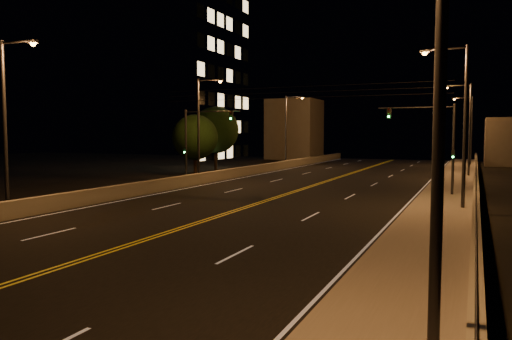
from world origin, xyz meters
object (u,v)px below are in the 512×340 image
at_px(streetlight_2, 467,124).
at_px(tree_1, 215,130).
at_px(streetlight_4, 8,116).
at_px(streetlight_5, 201,123).
at_px(traffic_signal_right, 438,139).
at_px(tree_0, 195,137).
at_px(streetlight_3, 469,126).
at_px(traffic_signal_left, 196,138).
at_px(streetlight_6, 288,126).
at_px(streetlight_1, 460,117).
at_px(building_tower, 145,67).
at_px(streetlight_0, 422,78).

xyz_separation_m(streetlight_2, tree_1, (-27.71, 0.22, -0.53)).
height_order(streetlight_4, streetlight_5, same).
bearing_deg(traffic_signal_right, tree_0, 160.45).
bearing_deg(streetlight_5, traffic_signal_right, -7.95).
relative_size(streetlight_3, traffic_signal_left, 1.44).
bearing_deg(traffic_signal_right, streetlight_4, -139.34).
relative_size(streetlight_5, streetlight_6, 1.00).
distance_m(streetlight_1, building_tower, 48.53).
xyz_separation_m(streetlight_0, streetlight_4, (-21.44, 10.02, 0.00)).
bearing_deg(building_tower, streetlight_6, 14.75).
bearing_deg(tree_1, streetlight_4, -79.59).
height_order(streetlight_2, streetlight_3, same).
height_order(streetlight_5, tree_1, streetlight_5).
bearing_deg(building_tower, tree_1, -14.52).
height_order(streetlight_1, streetlight_4, same).
xyz_separation_m(streetlight_0, streetlight_5, (-21.44, 29.93, 0.00)).
bearing_deg(streetlight_3, building_tower, -159.37).
bearing_deg(traffic_signal_left, streetlight_6, 92.51).
bearing_deg(streetlight_6, traffic_signal_right, -51.46).
height_order(streetlight_1, traffic_signal_right, streetlight_1).
height_order(streetlight_0, streetlight_1, same).
xyz_separation_m(streetlight_0, tree_0, (-25.50, 35.67, -1.33)).
bearing_deg(building_tower, traffic_signal_left, -45.72).
height_order(streetlight_4, tree_0, streetlight_4).
height_order(streetlight_2, traffic_signal_left, streetlight_2).
distance_m(traffic_signal_right, tree_1, 31.23).
relative_size(streetlight_3, building_tower, 0.33).
distance_m(streetlight_5, building_tower, 26.65).
relative_size(streetlight_1, traffic_signal_right, 1.44).
relative_size(streetlight_0, tree_1, 1.21).
bearing_deg(streetlight_1, tree_0, 150.09).
relative_size(streetlight_4, streetlight_6, 1.00).
bearing_deg(streetlight_2, streetlight_5, -146.93).
height_order(streetlight_6, tree_0, streetlight_6).
xyz_separation_m(traffic_signal_right, tree_0, (-24.00, 8.52, -0.02)).
height_order(streetlight_0, tree_1, streetlight_0).
bearing_deg(streetlight_5, streetlight_6, 90.00).
bearing_deg(streetlight_3, tree_0, -133.70).
relative_size(streetlight_0, streetlight_6, 1.00).
bearing_deg(tree_0, traffic_signal_right, -19.55).
bearing_deg(streetlight_5, tree_0, 125.26).
bearing_deg(streetlight_6, streetlight_5, -90.00).
height_order(traffic_signal_right, tree_1, tree_1).
relative_size(streetlight_4, traffic_signal_right, 1.44).
bearing_deg(streetlight_4, streetlight_1, 27.12).
xyz_separation_m(traffic_signal_right, tree_1, (-26.21, 16.97, 0.77)).
bearing_deg(tree_0, streetlight_3, 46.30).
distance_m(streetlight_5, traffic_signal_left, 3.26).
height_order(streetlight_0, traffic_signal_left, streetlight_0).
bearing_deg(streetlight_6, streetlight_2, -21.14).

